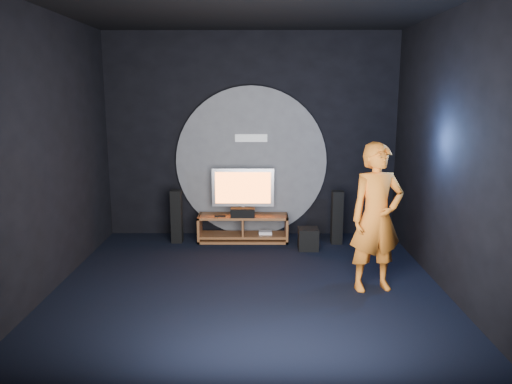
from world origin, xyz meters
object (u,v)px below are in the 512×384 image
media_console (243,230)px  tower_speaker_right (337,217)px  player (376,218)px  tv (243,189)px  tower_speaker_left (177,216)px  subwoofer (308,239)px

media_console → tower_speaker_right: 1.59m
tower_speaker_right → player: player is taller
tv → player: (1.75, -2.17, 0.07)m
player → media_console: bearing=117.2°
tower_speaker_right → tower_speaker_left: bearing=178.9°
player → tower_speaker_right: bearing=82.7°
media_console → tower_speaker_right: size_ratio=1.70×
tv → tower_speaker_right: 1.64m
tv → subwoofer: bearing=-26.7°
tower_speaker_right → media_console: bearing=175.4°
media_console → tower_speaker_left: (-1.12, -0.07, 0.25)m
media_console → player: player is taller
subwoofer → tv: bearing=153.3°
tv → tower_speaker_left: size_ratio=1.17×
tv → tower_speaker_left: (-1.11, -0.14, -0.43)m
subwoofer → tower_speaker_left: bearing=169.7°
tv → tower_speaker_right: bearing=-7.0°
tower_speaker_right → player: size_ratio=0.47×
media_console → tv: 0.69m
tower_speaker_right → player: (0.18, -1.98, 0.50)m
media_console → subwoofer: media_console is taller
tower_speaker_left → player: size_ratio=0.47×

